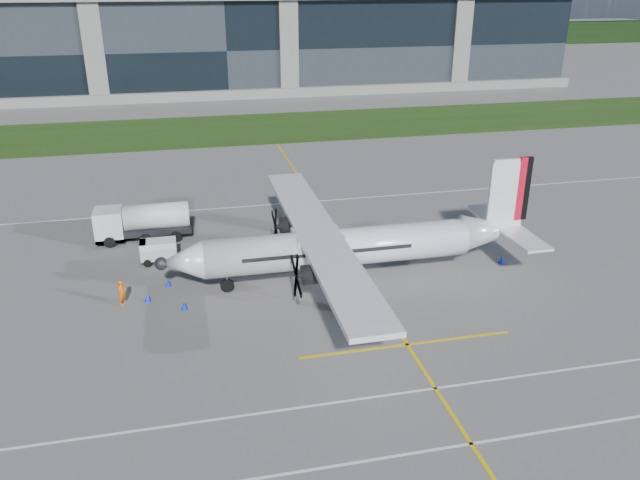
{
  "coord_description": "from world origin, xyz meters",
  "views": [
    {
      "loc": [
        -7.97,
        -33.27,
        18.52
      ],
      "look_at": [
        0.1,
        2.78,
        2.83
      ],
      "focal_mm": 35.0,
      "sensor_mm": 36.0,
      "label": 1
    }
  ],
  "objects_px": {
    "baggage_tug": "(159,251)",
    "safety_cone_nose_port": "(184,305)",
    "safety_cone_stbdwing": "(287,216)",
    "safety_cone_tail": "(502,260)",
    "safety_cone_fwd": "(148,297)",
    "turboprop_aircraft": "(352,226)",
    "ground_crew_person": "(122,291)",
    "fuel_tanker_truck": "(136,223)",
    "safety_cone_nose_stbd": "(168,282)"
  },
  "relations": [
    {
      "from": "safety_cone_tail",
      "to": "safety_cone_nose_port",
      "type": "height_order",
      "value": "same"
    },
    {
      "from": "fuel_tanker_truck",
      "to": "safety_cone_nose_port",
      "type": "xyz_separation_m",
      "value": [
        3.22,
        -11.72,
        -1.13
      ]
    },
    {
      "from": "safety_cone_nose_port",
      "to": "safety_cone_stbdwing",
      "type": "distance_m",
      "value": 16.19
    },
    {
      "from": "ground_crew_person",
      "to": "safety_cone_nose_stbd",
      "type": "distance_m",
      "value": 3.39
    },
    {
      "from": "safety_cone_nose_stbd",
      "to": "safety_cone_fwd",
      "type": "bearing_deg",
      "value": -124.27
    },
    {
      "from": "safety_cone_nose_port",
      "to": "safety_cone_fwd",
      "type": "bearing_deg",
      "value": 145.19
    },
    {
      "from": "safety_cone_nose_port",
      "to": "safety_cone_fwd",
      "type": "height_order",
      "value": "same"
    },
    {
      "from": "safety_cone_stbdwing",
      "to": "safety_cone_fwd",
      "type": "bearing_deg",
      "value": -131.69
    },
    {
      "from": "turboprop_aircraft",
      "to": "safety_cone_tail",
      "type": "bearing_deg",
      "value": 0.48
    },
    {
      "from": "baggage_tug",
      "to": "safety_cone_nose_port",
      "type": "height_order",
      "value": "baggage_tug"
    },
    {
      "from": "turboprop_aircraft",
      "to": "safety_cone_tail",
      "type": "relative_size",
      "value": 50.74
    },
    {
      "from": "fuel_tanker_truck",
      "to": "safety_cone_nose_stbd",
      "type": "height_order",
      "value": "fuel_tanker_truck"
    },
    {
      "from": "turboprop_aircraft",
      "to": "safety_cone_stbdwing",
      "type": "height_order",
      "value": "turboprop_aircraft"
    },
    {
      "from": "baggage_tug",
      "to": "safety_cone_nose_stbd",
      "type": "xyz_separation_m",
      "value": [
        0.59,
        -3.97,
        -0.54
      ]
    },
    {
      "from": "turboprop_aircraft",
      "to": "safety_cone_fwd",
      "type": "distance_m",
      "value": 13.55
    },
    {
      "from": "turboprop_aircraft",
      "to": "baggage_tug",
      "type": "relative_size",
      "value": 9.65
    },
    {
      "from": "baggage_tug",
      "to": "safety_cone_nose_port",
      "type": "xyz_separation_m",
      "value": [
        1.55,
        -7.31,
        -0.54
      ]
    },
    {
      "from": "ground_crew_person",
      "to": "safety_cone_tail",
      "type": "bearing_deg",
      "value": -54.92
    },
    {
      "from": "turboprop_aircraft",
      "to": "safety_cone_stbdwing",
      "type": "distance_m",
      "value": 12.69
    },
    {
      "from": "ground_crew_person",
      "to": "safety_cone_fwd",
      "type": "xyz_separation_m",
      "value": [
        1.44,
        0.13,
        -0.7
      ]
    },
    {
      "from": "ground_crew_person",
      "to": "safety_cone_tail",
      "type": "height_order",
      "value": "ground_crew_person"
    },
    {
      "from": "safety_cone_fwd",
      "to": "safety_cone_stbdwing",
      "type": "relative_size",
      "value": 1.0
    },
    {
      "from": "safety_cone_fwd",
      "to": "safety_cone_nose_stbd",
      "type": "bearing_deg",
      "value": 55.73
    },
    {
      "from": "safety_cone_nose_port",
      "to": "safety_cone_nose_stbd",
      "type": "relative_size",
      "value": 1.0
    },
    {
      "from": "safety_cone_nose_stbd",
      "to": "safety_cone_fwd",
      "type": "height_order",
      "value": "same"
    },
    {
      "from": "fuel_tanker_truck",
      "to": "safety_cone_nose_port",
      "type": "distance_m",
      "value": 12.21
    },
    {
      "from": "safety_cone_tail",
      "to": "safety_cone_stbdwing",
      "type": "distance_m",
      "value": 17.73
    },
    {
      "from": "baggage_tug",
      "to": "safety_cone_stbdwing",
      "type": "xyz_separation_m",
      "value": [
        10.19,
        6.38,
        -0.54
      ]
    },
    {
      "from": "ground_crew_person",
      "to": "baggage_tug",
      "type": "bearing_deg",
      "value": 14.72
    },
    {
      "from": "turboprop_aircraft",
      "to": "safety_cone_nose_port",
      "type": "distance_m",
      "value": 11.57
    },
    {
      "from": "ground_crew_person",
      "to": "safety_cone_nose_port",
      "type": "bearing_deg",
      "value": -76.82
    },
    {
      "from": "turboprop_aircraft",
      "to": "safety_cone_nose_stbd",
      "type": "distance_m",
      "value": 12.46
    },
    {
      "from": "ground_crew_person",
      "to": "safety_cone_stbdwing",
      "type": "bearing_deg",
      "value": -10.82
    },
    {
      "from": "turboprop_aircraft",
      "to": "safety_cone_tail",
      "type": "xyz_separation_m",
      "value": [
        10.93,
        0.09,
        -3.56
      ]
    },
    {
      "from": "safety_cone_nose_port",
      "to": "ground_crew_person",
      "type": "bearing_deg",
      "value": 159.04
    },
    {
      "from": "safety_cone_nose_port",
      "to": "safety_cone_nose_stbd",
      "type": "bearing_deg",
      "value": 105.95
    },
    {
      "from": "safety_cone_fwd",
      "to": "fuel_tanker_truck",
      "type": "bearing_deg",
      "value": 95.76
    },
    {
      "from": "safety_cone_tail",
      "to": "safety_cone_fwd",
      "type": "xyz_separation_m",
      "value": [
        -24.0,
        -0.29,
        0.0
      ]
    },
    {
      "from": "safety_cone_nose_port",
      "to": "safety_cone_stbdwing",
      "type": "xyz_separation_m",
      "value": [
        8.65,
        13.69,
        0.0
      ]
    },
    {
      "from": "safety_cone_stbdwing",
      "to": "fuel_tanker_truck",
      "type": "bearing_deg",
      "value": -170.59
    },
    {
      "from": "baggage_tug",
      "to": "safety_cone_stbdwing",
      "type": "distance_m",
      "value": 12.04
    },
    {
      "from": "safety_cone_fwd",
      "to": "safety_cone_stbdwing",
      "type": "bearing_deg",
      "value": 48.31
    },
    {
      "from": "baggage_tug",
      "to": "safety_cone_stbdwing",
      "type": "bearing_deg",
      "value": 32.05
    },
    {
      "from": "turboprop_aircraft",
      "to": "ground_crew_person",
      "type": "height_order",
      "value": "turboprop_aircraft"
    },
    {
      "from": "safety_cone_tail",
      "to": "safety_cone_nose_port",
      "type": "relative_size",
      "value": 1.0
    },
    {
      "from": "safety_cone_tail",
      "to": "baggage_tug",
      "type": "bearing_deg",
      "value": 166.75
    },
    {
      "from": "fuel_tanker_truck",
      "to": "safety_cone_stbdwing",
      "type": "relative_size",
      "value": 14.72
    },
    {
      "from": "safety_cone_tail",
      "to": "safety_cone_fwd",
      "type": "distance_m",
      "value": 24.0
    },
    {
      "from": "fuel_tanker_truck",
      "to": "safety_cone_tail",
      "type": "distance_m",
      "value": 26.94
    },
    {
      "from": "safety_cone_tail",
      "to": "fuel_tanker_truck",
      "type": "bearing_deg",
      "value": 158.39
    }
  ]
}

